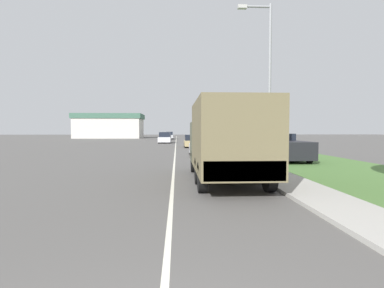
% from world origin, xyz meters
% --- Properties ---
extents(ground_plane, '(180.00, 180.00, 0.00)m').
position_xyz_m(ground_plane, '(0.00, 40.00, 0.00)').
color(ground_plane, '#565451').
extents(lane_centre_stripe, '(0.12, 120.00, 0.00)m').
position_xyz_m(lane_centre_stripe, '(0.00, 40.00, 0.00)').
color(lane_centre_stripe, silver).
rests_on(lane_centre_stripe, ground).
extents(sidewalk_right, '(1.80, 120.00, 0.12)m').
position_xyz_m(sidewalk_right, '(4.50, 40.00, 0.06)').
color(sidewalk_right, '#ADAAA3').
rests_on(sidewalk_right, ground).
extents(grass_strip_right, '(7.00, 120.00, 0.02)m').
position_xyz_m(grass_strip_right, '(8.90, 40.00, 0.01)').
color(grass_strip_right, '#4C7538').
rests_on(grass_strip_right, ground).
extents(military_truck, '(2.58, 7.36, 3.17)m').
position_xyz_m(military_truck, '(2.15, 10.37, 1.73)').
color(military_truck, '#474C38').
rests_on(military_truck, ground).
extents(car_nearest_ahead, '(1.77, 4.07, 1.69)m').
position_xyz_m(car_nearest_ahead, '(2.10, 22.44, 0.75)').
color(car_nearest_ahead, silver).
rests_on(car_nearest_ahead, ground).
extents(car_second_ahead, '(1.85, 4.29, 1.50)m').
position_xyz_m(car_second_ahead, '(1.97, 34.42, 0.68)').
color(car_second_ahead, tan).
rests_on(car_second_ahead, ground).
extents(car_third_ahead, '(1.92, 4.78, 1.72)m').
position_xyz_m(car_third_ahead, '(-1.79, 46.18, 0.77)').
color(car_third_ahead, silver).
rests_on(car_third_ahead, ground).
extents(car_fourth_ahead, '(1.84, 4.23, 1.63)m').
position_xyz_m(car_fourth_ahead, '(-2.00, 60.87, 0.73)').
color(car_fourth_ahead, black).
rests_on(car_fourth_ahead, ground).
extents(car_farthest_ahead, '(1.80, 4.38, 1.64)m').
position_xyz_m(car_farthest_ahead, '(-1.60, 68.34, 0.73)').
color(car_farthest_ahead, '#B7BABF').
rests_on(car_farthest_ahead, ground).
extents(pickup_truck, '(1.95, 5.46, 1.81)m').
position_xyz_m(pickup_truck, '(7.58, 18.57, 0.89)').
color(pickup_truck, black).
rests_on(pickup_truck, grass_strip_right).
extents(lamp_post, '(1.69, 0.24, 8.12)m').
position_xyz_m(lamp_post, '(4.56, 13.02, 4.88)').
color(lamp_post, gray).
rests_on(lamp_post, sidewalk_right).
extents(utility_box, '(0.55, 0.45, 0.70)m').
position_xyz_m(utility_box, '(6.20, 15.90, 0.37)').
color(utility_box, '#3D7042').
rests_on(utility_box, grass_strip_right).
extents(building_distant, '(16.65, 10.10, 6.08)m').
position_xyz_m(building_distant, '(-16.87, 75.31, 3.08)').
color(building_distant, beige).
rests_on(building_distant, ground).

